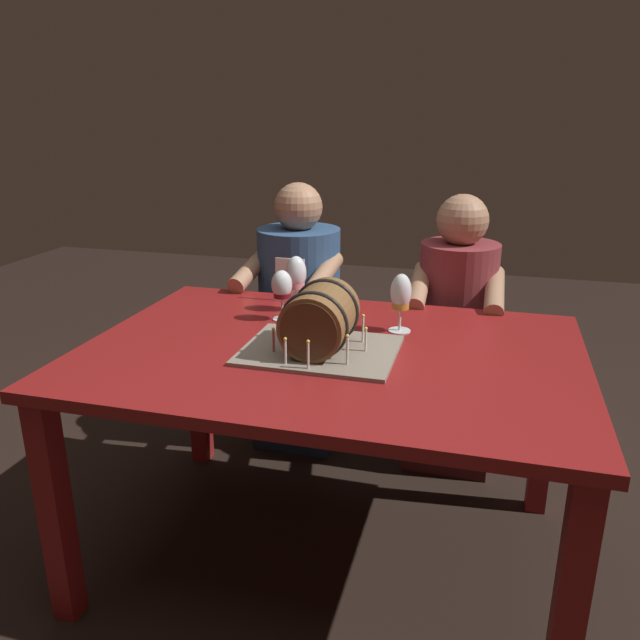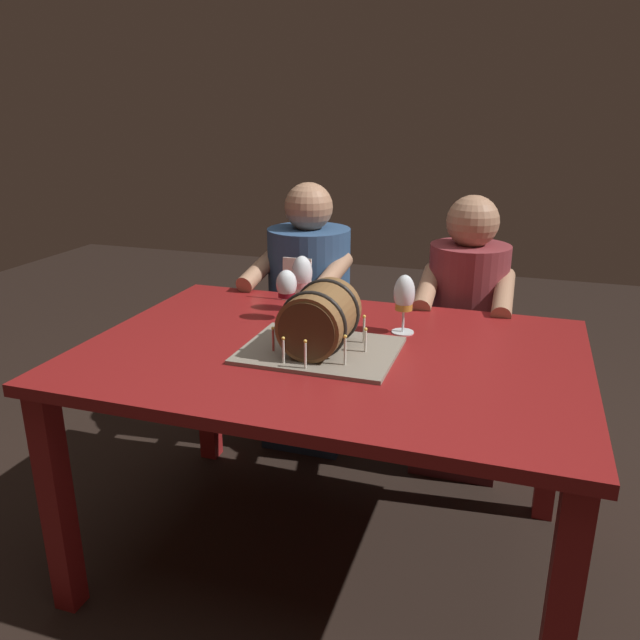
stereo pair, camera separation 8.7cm
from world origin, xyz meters
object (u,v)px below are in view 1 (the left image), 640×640
(person_seated_left, at_px, (299,328))
(barrel_cake, at_px, (320,324))
(person_seated_right, at_px, (453,349))
(wine_glass_red, at_px, (282,287))
(menu_card, at_px, (290,280))
(wine_glass_rose, at_px, (296,275))
(wine_glass_amber, at_px, (401,295))
(dining_table, at_px, (330,377))

(person_seated_left, bearing_deg, barrel_cake, -68.49)
(person_seated_right, bearing_deg, wine_glass_red, -137.03)
(barrel_cake, xyz_separation_m, menu_card, (-0.24, 0.47, -0.01))
(wine_glass_red, relative_size, wine_glass_rose, 0.88)
(barrel_cake, xyz_separation_m, person_seated_right, (0.35, 0.77, -0.33))
(menu_card, bearing_deg, wine_glass_rose, -61.51)
(person_seated_left, xyz_separation_m, person_seated_right, (0.65, -0.00, -0.03))
(wine_glass_amber, relative_size, wine_glass_red, 1.11)
(barrel_cake, xyz_separation_m, person_seated_left, (-0.30, 0.77, -0.30))
(wine_glass_amber, distance_m, wine_glass_red, 0.40)
(person_seated_right, bearing_deg, dining_table, -114.01)
(wine_glass_red, bearing_deg, wine_glass_rose, 82.33)
(dining_table, height_order, wine_glass_amber, wine_glass_amber)
(barrel_cake, bearing_deg, dining_table, 58.88)
(wine_glass_rose, bearing_deg, person_seated_left, 106.13)
(wine_glass_rose, bearing_deg, menu_card, 119.49)
(dining_table, bearing_deg, barrel_cake, -121.12)
(dining_table, bearing_deg, person_seated_left, 114.01)
(person_seated_right, bearing_deg, wine_glass_rose, -143.20)
(menu_card, bearing_deg, wine_glass_red, -79.79)
(wine_glass_amber, bearing_deg, wine_glass_rose, 162.20)
(wine_glass_rose, relative_size, menu_card, 1.22)
(barrel_cake, distance_m, wine_glass_amber, 0.32)
(dining_table, relative_size, wine_glass_red, 8.58)
(dining_table, xyz_separation_m, menu_card, (-0.27, 0.43, 0.17))
(person_seated_left, bearing_deg, wine_glass_red, -78.89)
(wine_glass_red, bearing_deg, dining_table, -44.11)
(person_seated_left, distance_m, person_seated_right, 0.65)
(dining_table, relative_size, wine_glass_rose, 7.52)
(barrel_cake, relative_size, person_seated_left, 0.39)
(dining_table, relative_size, barrel_cake, 3.31)
(barrel_cake, distance_m, person_seated_left, 0.88)
(barrel_cake, height_order, person_seated_left, person_seated_left)
(wine_glass_amber, bearing_deg, menu_card, 153.01)
(menu_card, bearing_deg, person_seated_left, 100.03)
(wine_glass_red, xyz_separation_m, menu_card, (-0.04, 0.21, -0.03))
(menu_card, bearing_deg, wine_glass_amber, -27.99)
(menu_card, distance_m, person_seated_right, 0.74)
(wine_glass_amber, relative_size, person_seated_left, 0.17)
(wine_glass_red, distance_m, person_seated_right, 0.83)
(wine_glass_red, distance_m, person_seated_left, 0.62)
(barrel_cake, height_order, wine_glass_amber, barrel_cake)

